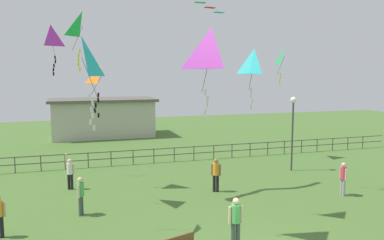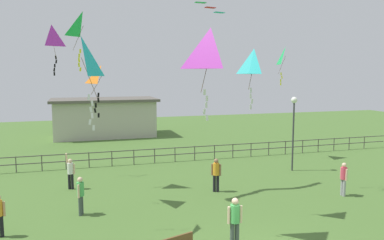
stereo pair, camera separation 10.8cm
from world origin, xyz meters
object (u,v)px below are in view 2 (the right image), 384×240
(person_4, at_px, (216,173))
(kite_6, at_px, (210,53))
(kite_0, at_px, (254,66))
(kite_3, at_px, (82,61))
(kite_1, at_px, (52,38))
(kite_2, at_px, (101,78))
(person_0, at_px, (344,177))
(kite_8, at_px, (285,57))
(person_3, at_px, (80,193))
(person_1, at_px, (235,219))
(kite_7, at_px, (83,28))
(lamppost, at_px, (294,117))
(person_5, at_px, (70,171))

(person_4, height_order, kite_6, kite_6)
(person_4, xyz_separation_m, kite_6, (-1.97, -4.56, 5.49))
(kite_0, height_order, kite_3, kite_3)
(kite_1, relative_size, kite_3, 0.83)
(kite_2, bearing_deg, person_4, 0.47)
(person_0, relative_size, person_4, 0.96)
(kite_0, distance_m, kite_6, 2.76)
(kite_2, distance_m, kite_3, 3.08)
(kite_0, xyz_separation_m, kite_3, (-6.53, 0.19, 0.14))
(kite_1, height_order, kite_8, kite_1)
(person_3, bearing_deg, kite_6, -36.55)
(person_4, height_order, kite_3, kite_3)
(person_3, bearing_deg, person_1, -43.41)
(person_1, distance_m, kite_7, 11.56)
(lamppost, height_order, kite_7, kite_7)
(person_3, xyz_separation_m, kite_1, (-1.15, 6.73, 6.75))
(person_0, xyz_separation_m, person_1, (-7.06, -3.50, 0.06))
(person_4, bearing_deg, kite_6, -113.33)
(lamppost, bearing_deg, kite_3, -155.31)
(person_3, bearing_deg, kite_0, -15.29)
(person_0, relative_size, kite_8, 0.63)
(person_0, distance_m, kite_8, 10.13)
(person_0, distance_m, kite_6, 9.56)
(lamppost, relative_size, person_3, 2.77)
(kite_7, bearing_deg, kite_3, -92.27)
(kite_3, bearing_deg, kite_8, 33.35)
(lamppost, relative_size, kite_2, 2.01)
(kite_1, bearing_deg, person_0, -30.86)
(person_1, distance_m, kite_0, 6.06)
(person_4, bearing_deg, person_3, -168.49)
(person_1, bearing_deg, person_4, 75.21)
(kite_6, distance_m, kite_8, 13.65)
(person_1, height_order, kite_8, kite_8)
(person_5, bearing_deg, kite_6, -55.78)
(person_0, height_order, kite_1, kite_1)
(person_1, relative_size, kite_6, 0.55)
(person_3, bearing_deg, person_5, 96.23)
(lamppost, xyz_separation_m, kite_1, (-13.32, 2.87, 4.46))
(person_1, xyz_separation_m, person_3, (-4.82, 4.56, -0.06))
(kite_1, bearing_deg, kite_3, -80.85)
(person_5, xyz_separation_m, kite_1, (-0.73, 2.91, 6.75))
(kite_3, bearing_deg, person_5, 96.42)
(kite_1, distance_m, kite_8, 14.55)
(person_1, height_order, person_5, person_5)
(kite_8, bearing_deg, kite_2, -154.92)
(person_4, relative_size, kite_0, 0.72)
(person_3, height_order, kite_2, kite_2)
(person_4, bearing_deg, person_1, -104.79)
(person_0, xyz_separation_m, kite_0, (-5.15, -0.78, 5.12))
(person_1, height_order, kite_0, kite_0)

